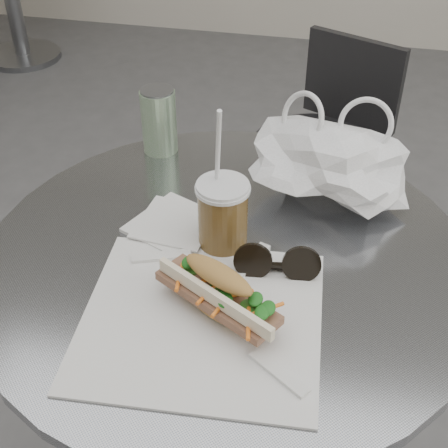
% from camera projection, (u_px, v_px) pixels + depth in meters
% --- Properties ---
extents(cafe_table, '(0.76, 0.76, 0.74)m').
position_uv_depth(cafe_table, '(227.00, 368.00, 1.13)').
color(cafe_table, slate).
rests_on(cafe_table, ground).
extents(chair_far, '(0.40, 0.42, 0.71)m').
position_uv_depth(chair_far, '(320.00, 178.00, 1.88)').
color(chair_far, '#2A2A2C').
rests_on(chair_far, ground).
extents(sandwich_paper, '(0.34, 0.33, 0.00)m').
position_uv_depth(sandwich_paper, '(202.00, 318.00, 0.85)').
color(sandwich_paper, white).
rests_on(sandwich_paper, cafe_table).
extents(banh_mi, '(0.24, 0.19, 0.08)m').
position_uv_depth(banh_mi, '(218.00, 292.00, 0.84)').
color(banh_mi, '#B88445').
rests_on(banh_mi, sandwich_paper).
extents(iced_coffee, '(0.08, 0.08, 0.24)m').
position_uv_depth(iced_coffee, '(223.00, 214.00, 0.94)').
color(iced_coffee, brown).
rests_on(iced_coffee, cafe_table).
extents(sunglasses, '(0.13, 0.04, 0.06)m').
position_uv_depth(sunglasses, '(277.00, 264.00, 0.91)').
color(sunglasses, black).
rests_on(sunglasses, cafe_table).
extents(plastic_bag, '(0.30, 0.27, 0.13)m').
position_uv_depth(plastic_bag, '(328.00, 163.00, 1.05)').
color(plastic_bag, white).
rests_on(plastic_bag, cafe_table).
extents(napkin_stack, '(0.17, 0.17, 0.01)m').
position_uv_depth(napkin_stack, '(176.00, 224.00, 1.01)').
color(napkin_stack, white).
rests_on(napkin_stack, cafe_table).
extents(drink_can, '(0.07, 0.07, 0.13)m').
position_uv_depth(drink_can, '(159.00, 121.00, 1.16)').
color(drink_can, '#6DA862').
rests_on(drink_can, cafe_table).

